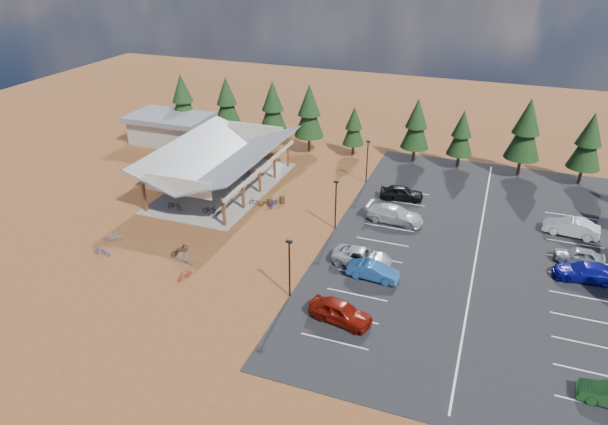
# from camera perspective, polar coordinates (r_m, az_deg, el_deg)

# --- Properties ---
(ground) EXTENTS (140.00, 140.00, 0.00)m
(ground) POSITION_cam_1_polar(r_m,az_deg,el_deg) (53.35, -2.50, -1.76)
(ground) COLOR brown
(ground) RESTS_ON ground
(asphalt_lot) EXTENTS (27.00, 44.00, 0.04)m
(asphalt_lot) POSITION_cam_1_polar(r_m,az_deg,el_deg) (52.63, 17.80, -3.58)
(asphalt_lot) COLOR black
(asphalt_lot) RESTS_ON ground
(concrete_pad) EXTENTS (10.60, 18.60, 0.10)m
(concrete_pad) POSITION_cam_1_polar(r_m,az_deg,el_deg) (62.96, -8.45, 2.72)
(concrete_pad) COLOR gray
(concrete_pad) RESTS_ON ground
(bike_pavilion) EXTENTS (11.65, 19.40, 4.97)m
(bike_pavilion) POSITION_cam_1_polar(r_m,az_deg,el_deg) (61.52, -8.69, 5.92)
(bike_pavilion) COLOR #562B18
(bike_pavilion) RESTS_ON concrete_pad
(outbuilding) EXTENTS (11.00, 7.00, 3.90)m
(outbuilding) POSITION_cam_1_polar(r_m,az_deg,el_deg) (77.97, -13.90, 8.61)
(outbuilding) COLOR #ADA593
(outbuilding) RESTS_ON ground
(lamp_post_0) EXTENTS (0.50, 0.25, 5.14)m
(lamp_post_0) POSITION_cam_1_polar(r_m,az_deg,el_deg) (42.24, -1.55, -5.51)
(lamp_post_0) COLOR black
(lamp_post_0) RESTS_ON ground
(lamp_post_1) EXTENTS (0.50, 0.25, 5.14)m
(lamp_post_1) POSITION_cam_1_polar(r_m,az_deg,el_deg) (52.14, 3.37, 1.18)
(lamp_post_1) COLOR black
(lamp_post_1) RESTS_ON ground
(lamp_post_2) EXTENTS (0.50, 0.25, 5.14)m
(lamp_post_2) POSITION_cam_1_polar(r_m,az_deg,el_deg) (62.77, 6.67, 5.66)
(lamp_post_2) COLOR black
(lamp_post_2) RESTS_ON ground
(trash_bin_0) EXTENTS (0.60, 0.60, 0.90)m
(trash_bin_0) POSITION_cam_1_polar(r_m,az_deg,el_deg) (57.90, -3.59, 1.16)
(trash_bin_0) COLOR #432E18
(trash_bin_0) RESTS_ON ground
(trash_bin_1) EXTENTS (0.60, 0.60, 0.90)m
(trash_bin_1) POSITION_cam_1_polar(r_m,az_deg,el_deg) (58.30, -2.32, 1.38)
(trash_bin_1) COLOR #432E18
(trash_bin_1) RESTS_ON ground
(pine_0) EXTENTS (3.81, 3.81, 8.88)m
(pine_0) POSITION_cam_1_polar(r_m,az_deg,el_deg) (79.37, -12.66, 11.64)
(pine_0) COLOR #382314
(pine_0) RESTS_ON ground
(pine_1) EXTENTS (3.71, 3.71, 8.65)m
(pine_1) POSITION_cam_1_polar(r_m,az_deg,el_deg) (77.55, -8.13, 11.55)
(pine_1) COLOR #382314
(pine_1) RESTS_ON ground
(pine_2) EXTENTS (3.82, 3.82, 8.90)m
(pine_2) POSITION_cam_1_polar(r_m,az_deg,el_deg) (73.66, -3.30, 11.07)
(pine_2) COLOR #382314
(pine_2) RESTS_ON ground
(pine_3) EXTENTS (3.88, 3.88, 9.03)m
(pine_3) POSITION_cam_1_polar(r_m,az_deg,el_deg) (71.12, 0.56, 10.59)
(pine_3) COLOR #382314
(pine_3) RESTS_ON ground
(pine_4) EXTENTS (2.83, 2.83, 6.60)m
(pine_4) POSITION_cam_1_polar(r_m,az_deg,el_deg) (70.48, 5.27, 9.05)
(pine_4) COLOR #382314
(pine_4) RESTS_ON ground
(pine_5) EXTENTS (3.55, 3.55, 8.26)m
(pine_5) POSITION_cam_1_polar(r_m,az_deg,el_deg) (69.10, 11.76, 9.12)
(pine_5) COLOR #382314
(pine_5) RESTS_ON ground
(pine_6) EXTENTS (3.15, 3.15, 7.34)m
(pine_6) POSITION_cam_1_polar(r_m,az_deg,el_deg) (68.82, 16.27, 8.03)
(pine_6) COLOR #382314
(pine_6) RESTS_ON ground
(pine_7) EXTENTS (4.08, 4.08, 9.51)m
(pine_7) POSITION_cam_1_polar(r_m,az_deg,el_deg) (68.29, 22.35, 8.10)
(pine_7) COLOR #382314
(pine_7) RESTS_ON ground
(pine_8) EXTENTS (3.69, 3.69, 8.59)m
(pine_8) POSITION_cam_1_polar(r_m,az_deg,el_deg) (68.96, 27.79, 6.66)
(pine_8) COLOR #382314
(pine_8) RESTS_ON ground
(bike_0) EXTENTS (1.83, 0.77, 0.94)m
(bike_0) POSITION_cam_1_polar(r_m,az_deg,el_deg) (58.30, -13.46, 0.74)
(bike_0) COLOR black
(bike_0) RESTS_ON concrete_pad
(bike_1) EXTENTS (1.60, 0.94, 0.93)m
(bike_1) POSITION_cam_1_polar(r_m,az_deg,el_deg) (62.45, -11.84, 2.73)
(bike_1) COLOR gray
(bike_1) RESTS_ON concrete_pad
(bike_2) EXTENTS (1.84, 0.83, 0.93)m
(bike_2) POSITION_cam_1_polar(r_m,az_deg,el_deg) (64.29, -9.47, 3.68)
(bike_2) COLOR #1845A0
(bike_2) RESTS_ON concrete_pad
(bike_3) EXTENTS (1.76, 0.81, 1.02)m
(bike_3) POSITION_cam_1_polar(r_m,az_deg,el_deg) (68.56, -7.80, 5.35)
(bike_3) COLOR maroon
(bike_3) RESTS_ON concrete_pad
(bike_4) EXTENTS (1.79, 0.74, 0.92)m
(bike_4) POSITION_cam_1_polar(r_m,az_deg,el_deg) (56.66, -9.86, 0.30)
(bike_4) COLOR black
(bike_4) RESTS_ON concrete_pad
(bike_5) EXTENTS (1.63, 0.54, 0.97)m
(bike_5) POSITION_cam_1_polar(r_m,az_deg,el_deg) (61.33, -8.27, 2.60)
(bike_5) COLOR #999CA1
(bike_5) RESTS_ON concrete_pad
(bike_6) EXTENTS (1.61, 0.64, 0.83)m
(bike_6) POSITION_cam_1_polar(r_m,az_deg,el_deg) (64.30, -6.04, 3.86)
(bike_6) COLOR navy
(bike_6) RESTS_ON concrete_pad
(bike_7) EXTENTS (1.57, 0.86, 0.91)m
(bike_7) POSITION_cam_1_polar(r_m,az_deg,el_deg) (65.41, -5.58, 4.33)
(bike_7) COLOR maroon
(bike_7) RESTS_ON concrete_pad
(bike_9) EXTENTS (1.61, 1.08, 0.94)m
(bike_9) POSITION_cam_1_polar(r_m,az_deg,el_deg) (54.01, -19.44, -2.48)
(bike_9) COLOR gray
(bike_9) RESTS_ON ground
(bike_10) EXTENTS (1.82, 0.64, 0.95)m
(bike_10) POSITION_cam_1_polar(r_m,az_deg,el_deg) (52.12, -20.54, -3.79)
(bike_10) COLOR #253999
(bike_10) RESTS_ON ground
(bike_11) EXTENTS (0.90, 1.54, 0.89)m
(bike_11) POSITION_cam_1_polar(r_m,az_deg,el_deg) (46.70, -12.46, -6.41)
(bike_11) COLOR maroon
(bike_11) RESTS_ON ground
(bike_12) EXTENTS (1.25, 1.94, 0.96)m
(bike_12) POSITION_cam_1_polar(r_m,az_deg,el_deg) (50.24, -12.99, -3.84)
(bike_12) COLOR black
(bike_12) RESTS_ON ground
(bike_13) EXTENTS (1.83, 0.70, 1.07)m
(bike_13) POSITION_cam_1_polar(r_m,az_deg,el_deg) (48.75, -12.48, -4.74)
(bike_13) COLOR gray
(bike_13) RESTS_ON ground
(bike_14) EXTENTS (0.66, 1.83, 0.95)m
(bike_14) POSITION_cam_1_polar(r_m,az_deg,el_deg) (57.54, -3.21, 1.03)
(bike_14) COLOR navy
(bike_14) RESTS_ON ground
(bike_16) EXTENTS (1.64, 0.66, 0.84)m
(bike_16) POSITION_cam_1_polar(r_m,az_deg,el_deg) (58.02, -5.05, 1.13)
(bike_16) COLOR black
(bike_16) RESTS_ON ground
(car_0) EXTENTS (5.15, 2.84, 1.66)m
(car_0) POSITION_cam_1_polar(r_m,az_deg,el_deg) (40.93, 3.86, -10.38)
(car_0) COLOR maroon
(car_0) RESTS_ON asphalt_lot
(car_1) EXTENTS (4.44, 1.77, 1.43)m
(car_1) POSITION_cam_1_polar(r_m,az_deg,el_deg) (45.89, 7.30, -6.12)
(car_1) COLOR #205293
(car_1) RESTS_ON asphalt_lot
(car_2) EXTENTS (5.24, 2.47, 1.45)m
(car_2) POSITION_cam_1_polar(r_m,az_deg,el_deg) (47.66, 6.13, -4.67)
(car_2) COLOR #A8ADB1
(car_2) RESTS_ON asphalt_lot
(car_3) EXTENTS (5.85, 2.70, 1.66)m
(car_3) POSITION_cam_1_polar(r_m,az_deg,el_deg) (54.98, 9.54, -0.19)
(car_3) COLOR beige
(car_3) RESTS_ON asphalt_lot
(car_4) EXTENTS (4.85, 2.49, 1.58)m
(car_4) POSITION_cam_1_polar(r_m,az_deg,el_deg) (59.86, 10.24, 2.07)
(car_4) COLOR black
(car_4) RESTS_ON asphalt_lot
(car_7) EXTENTS (5.38, 2.63, 1.51)m
(car_7) POSITION_cam_1_polar(r_m,az_deg,el_deg) (51.09, 27.56, -5.55)
(car_7) COLOR #0D0E88
(car_7) RESTS_ON asphalt_lot
(car_8) EXTENTS (4.12, 1.66, 1.40)m
(car_8) POSITION_cam_1_polar(r_m,az_deg,el_deg) (53.39, 26.96, -4.06)
(car_8) COLOR gray
(car_8) RESTS_ON asphalt_lot
(car_9) EXTENTS (5.17, 2.30, 1.65)m
(car_9) POSITION_cam_1_polar(r_m,az_deg,el_deg) (57.82, 26.30, -1.40)
(car_9) COLOR silver
(car_9) RESTS_ON asphalt_lot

